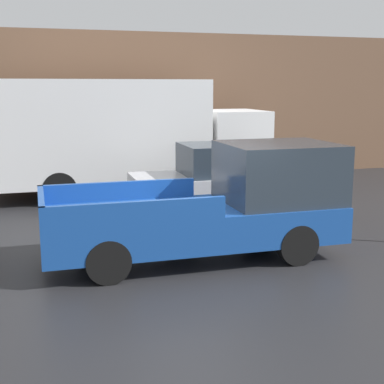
{
  "coord_description": "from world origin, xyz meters",
  "views": [
    {
      "loc": [
        -2.78,
        -8.82,
        3.14
      ],
      "look_at": [
        0.19,
        1.3,
        1.05
      ],
      "focal_mm": 50.0,
      "sensor_mm": 36.0,
      "label": 1
    }
  ],
  "objects": [
    {
      "name": "ground_plane",
      "position": [
        0.0,
        0.0,
        0.0
      ],
      "size": [
        60.0,
        60.0,
        0.0
      ],
      "primitive_type": "plane",
      "color": "#232326"
    },
    {
      "name": "building_wall",
      "position": [
        0.0,
        9.06,
        2.45
      ],
      "size": [
        28.0,
        0.15,
        4.91
      ],
      "color": "brown",
      "rests_on": "ground"
    },
    {
      "name": "pickup_truck",
      "position": [
        0.47,
        0.3,
        0.97
      ],
      "size": [
        5.43,
        1.98,
        2.09
      ],
      "color": "#194799",
      "rests_on": "ground"
    },
    {
      "name": "car",
      "position": [
        1.91,
        3.63,
        0.88
      ],
      "size": [
        4.9,
        1.89,
        1.74
      ],
      "color": "silver",
      "rests_on": "ground"
    },
    {
      "name": "delivery_truck",
      "position": [
        -0.35,
        6.62,
        1.78
      ],
      "size": [
        7.96,
        2.36,
        3.33
      ],
      "color": "white",
      "rests_on": "ground"
    }
  ]
}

